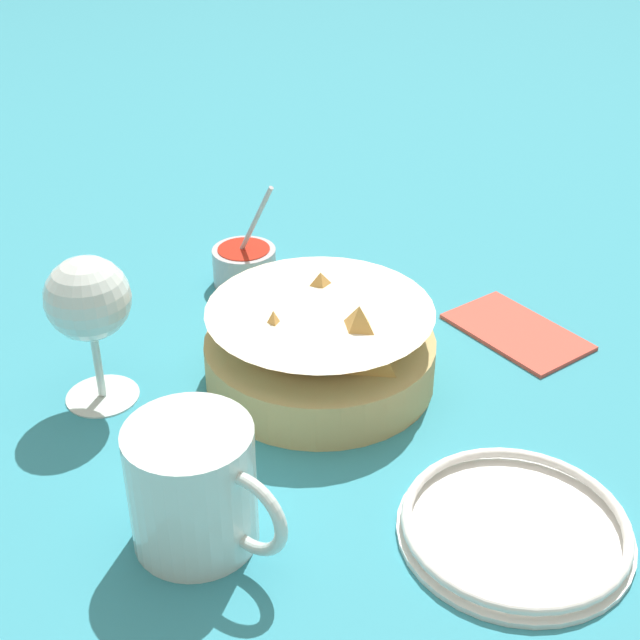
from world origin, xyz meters
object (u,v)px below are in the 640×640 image
food_basket (321,348)px  sauce_cup (245,264)px  wine_glass (88,303)px  beer_mug (194,491)px  side_plate (515,527)px

food_basket → sauce_cup: (-0.17, 0.10, -0.01)m
wine_glass → beer_mug: (0.18, -0.08, -0.05)m
food_basket → sauce_cup: 0.20m
sauce_cup → wine_glass: wine_glass is taller
sauce_cup → side_plate: bearing=-23.9°
wine_glass → side_plate: 0.38m
wine_glass → sauce_cup: bearing=97.6°
sauce_cup → beer_mug: (0.22, -0.31, 0.02)m
food_basket → side_plate: size_ratio=1.21×
sauce_cup → wine_glass: size_ratio=0.89×
food_basket → beer_mug: size_ratio=1.61×
sauce_cup → beer_mug: size_ratio=0.95×
sauce_cup → wine_glass: 0.25m
beer_mug → side_plate: 0.23m
food_basket → beer_mug: same height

